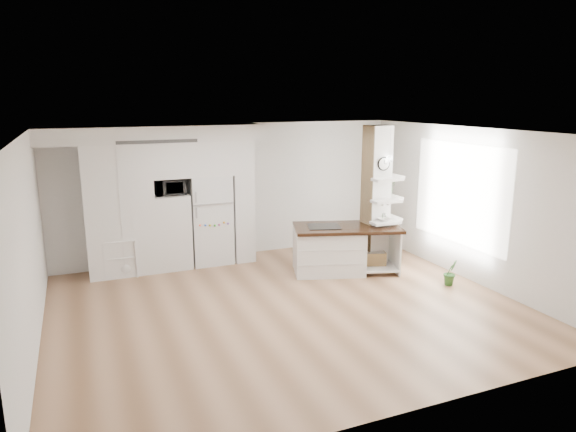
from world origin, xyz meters
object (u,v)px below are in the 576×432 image
object	(u,v)px
kitchen_island	(335,248)
floor_plant_a	(450,272)
bookshelf	(122,260)
refrigerator	(210,219)

from	to	relation	value
kitchen_island	floor_plant_a	size ratio (longest dim) A/B	4.67
bookshelf	floor_plant_a	size ratio (longest dim) A/B	1.53
floor_plant_a	kitchen_island	bearing A→B (deg)	137.61
refrigerator	kitchen_island	bearing A→B (deg)	-36.10
kitchen_island	bookshelf	distance (m)	3.92
refrigerator	kitchen_island	distance (m)	2.50
kitchen_island	bookshelf	size ratio (longest dim) A/B	3.06
bookshelf	floor_plant_a	bearing A→B (deg)	-23.48
bookshelf	floor_plant_a	distance (m)	5.87
refrigerator	kitchen_island	size ratio (longest dim) A/B	0.82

